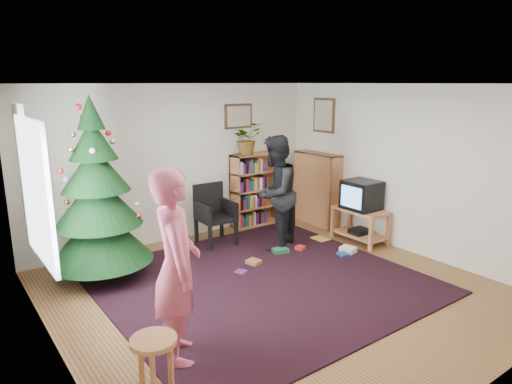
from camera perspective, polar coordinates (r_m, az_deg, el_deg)
floor at (r=5.80m, az=2.38°, el=-12.18°), size 5.00×5.00×0.00m
ceiling at (r=5.22m, az=2.66°, el=13.36°), size 5.00×5.00×0.00m
wall_back at (r=7.45m, az=-9.64°, el=3.58°), size 5.00×0.02×2.50m
wall_front at (r=3.85m, az=26.70°, el=-7.18°), size 5.00×0.02×2.50m
wall_left at (r=4.33m, az=-24.36°, el=-4.71°), size 0.02×5.00×2.50m
wall_right at (r=7.18m, az=18.30°, el=2.71°), size 0.02×5.00×2.50m
rug at (r=6.01m, az=0.56°, el=-11.10°), size 3.80×3.60×0.02m
window_pane at (r=4.84m, az=-25.84°, el=0.06°), size 0.04×1.20×1.40m
curtain at (r=5.53m, az=-26.82°, el=1.49°), size 0.06×0.35×1.60m
picture_back at (r=7.92m, az=-2.22°, el=9.45°), size 0.55×0.03×0.42m
picture_right at (r=8.20m, az=8.50°, el=9.45°), size 0.03×0.50×0.60m
christmas_tree at (r=6.13m, az=-19.15°, el=-1.62°), size 1.31×1.31×2.38m
bookshelf_back at (r=8.16m, az=0.02°, el=0.45°), size 0.95×0.30×1.30m
bookshelf_right at (r=8.28m, az=7.64°, el=0.51°), size 0.30×0.95×1.30m
tv_stand at (r=7.53m, az=12.88°, el=-3.73°), size 0.48×0.86×0.55m
crt_tv at (r=7.41m, az=13.05°, el=-0.36°), size 0.49×0.52×0.46m
armchair at (r=7.27m, az=-5.47°, el=-2.48°), size 0.54×0.54×0.96m
stool at (r=3.82m, az=-12.59°, el=-19.18°), size 0.36×0.36×0.61m
person_standing at (r=4.21m, az=-9.92°, el=-9.15°), size 0.64×0.77×1.81m
person_by_chair at (r=6.90m, az=2.41°, el=-0.17°), size 1.07×1.00×1.76m
potted_plant at (r=7.89m, az=-1.16°, el=6.71°), size 0.55×0.49×0.55m
table_lamp at (r=8.19m, az=1.72°, el=6.42°), size 0.22×0.22×0.29m
floor_clutter at (r=6.88m, az=5.46°, el=-7.60°), size 2.02×0.93×0.08m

